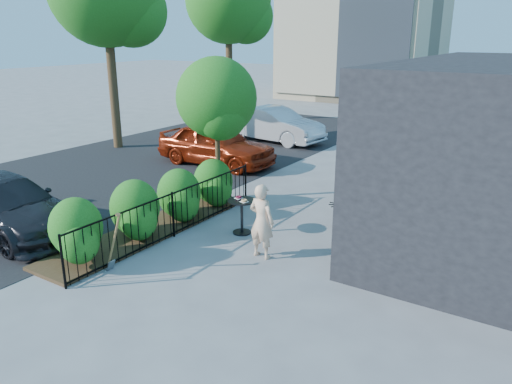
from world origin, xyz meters
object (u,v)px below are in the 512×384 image
Objects in this scene: patio_tree at (218,103)px; shovel at (113,245)px; woman at (262,221)px; car_red at (216,144)px; cafe_table at (242,210)px; car_darkgrey at (5,206)px; street_tree_far at (229,5)px; car_silver at (274,124)px.

patio_tree reaches higher than shovel.
patio_tree is at bearing -36.93° from woman.
woman is at bearing -136.48° from car_red.
shovel is (0.98, -4.76, -2.19)m from patio_tree.
cafe_table is (1.95, -1.70, -2.19)m from patio_tree.
car_red is 7.89m from car_darkgrey.
car_silver is at bearing -35.16° from street_tree_far.
car_red is (-4.49, 4.88, 0.18)m from cafe_table.
street_tree_far is (-7.70, 11.20, 3.15)m from patio_tree.
shovel is 13.16m from car_silver.
patio_tree is 4.44m from woman.
car_silver is at bearing 2.40° from car_darkgrey.
patio_tree is at bearing 101.65° from shovel.
woman is 6.23m from car_darkgrey.
woman is (10.75, -13.77, -5.11)m from street_tree_far.
woman is at bearing -67.90° from car_darkgrey.
car_darkgrey is (4.90, -15.91, -5.25)m from street_tree_far.
street_tree_far is 5.12× the size of woman.
shovel is 8.69m from car_red.
patio_tree reaches higher than cafe_table.
woman reaches higher than car_red.
woman is 0.35× the size of car_darkgrey.
patio_tree is 3.39m from cafe_table.
patio_tree is 0.89× the size of car_red.
street_tree_far reaches higher than woman.
car_darkgrey reaches higher than shovel.
patio_tree is at bearing -55.49° from street_tree_far.
car_silver reaches higher than cafe_table.
woman reaches higher than car_silver.
car_silver is (-2.89, 7.81, -2.01)m from patio_tree.
car_red is at bearing 128.63° from patio_tree.
street_tree_far is 7.83m from car_silver.
car_red is at bearing -42.64° from woman.
car_darkgrey reaches higher than cafe_table.
woman is (3.05, -2.57, -1.95)m from patio_tree.
street_tree_far is 18.94m from shovel.
car_darkgrey is (0.09, -12.52, -0.08)m from car_silver.
patio_tree reaches higher than car_silver.
street_tree_far reaches higher than shovel.
street_tree_far is 1.86× the size of car_red.
car_silver is (-5.94, 10.38, -0.06)m from woman.
woman is (1.10, -0.86, 0.23)m from cafe_table.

